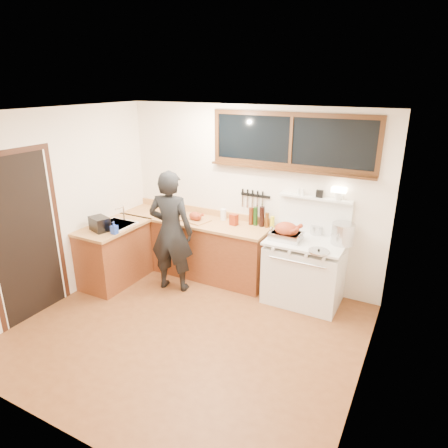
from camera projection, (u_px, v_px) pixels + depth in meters
The scene contains 20 objects.
ground_plane at pixel (188, 333), 4.89m from camera, with size 4.00×3.50×0.02m, color brown.
room_shell at pixel (183, 203), 4.33m from camera, with size 4.10×3.60×2.65m.
counter_back at pixel (194, 245), 6.29m from camera, with size 2.44×0.64×1.00m.
counter_left at pixel (114, 254), 6.00m from camera, with size 0.64×1.09×0.90m.
sink_unit at pixel (117, 228), 5.92m from camera, with size 0.50×0.45×0.37m.
vintage_stove at pixel (304, 270), 5.46m from camera, with size 1.02×0.74×1.60m.
back_window at pixel (290, 147), 5.35m from camera, with size 2.32×0.13×0.77m.
left_doorway at pixel (26, 236), 4.94m from camera, with size 0.02×1.04×2.17m.
knife_strip at pixel (254, 196), 5.84m from camera, with size 0.46×0.03×0.28m.
man at pixel (171, 232), 5.65m from camera, with size 0.72×0.55×1.77m.
soap_bottle at pixel (114, 228), 5.51m from camera, with size 0.08×0.09×0.18m.
toaster at pixel (100, 224), 5.63m from camera, with size 0.34×0.28×0.20m.
cutting_board at pixel (196, 218), 6.03m from camera, with size 0.45×0.38×0.14m.
roast_turkey at pixel (287, 232), 5.31m from camera, with size 0.44×0.31×0.24m.
stockpot at pixel (343, 234), 5.16m from camera, with size 0.38×0.38×0.28m.
saucepan at pixel (317, 230), 5.51m from camera, with size 0.21×0.31×0.13m.
pot_lid at pixel (319, 251), 4.94m from camera, with size 0.34×0.34×0.04m.
coffee_tin at pixel (234, 220), 5.85m from camera, with size 0.12×0.10×0.16m.
pitcher at pixel (223, 214), 6.07m from camera, with size 0.11×0.11×0.17m.
bottle_cluster at pixel (260, 218), 5.79m from camera, with size 0.40×0.07×0.30m.
Camera 1 is at (2.33, -3.45, 2.91)m, focal length 32.00 mm.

